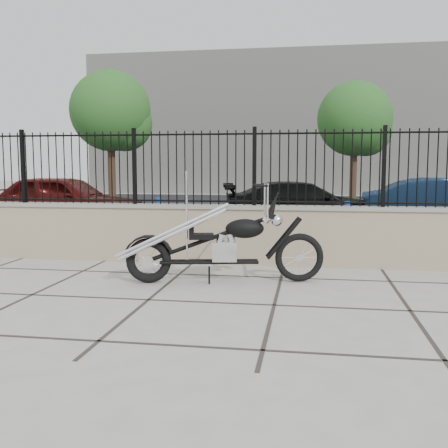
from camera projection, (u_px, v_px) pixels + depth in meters
ground_plane at (148, 300)px, 6.25m from camera, size 90.00×90.00×0.00m
parking_lot at (255, 211)px, 18.51m from camera, size 30.00×30.00×0.00m
retaining_wall at (194, 234)px, 8.64m from camera, size 14.00×0.36×0.96m
iron_fence at (193, 168)px, 8.53m from camera, size 14.00×0.08×1.20m
background_building at (279, 126)px, 31.80m from camera, size 22.00×6.00×8.00m
chopper_motorcycle at (220, 226)px, 7.11m from camera, size 2.62×0.94×1.55m
car_red at (64, 201)px, 13.30m from camera, size 4.13×1.78×1.39m
car_black at (303, 205)px, 13.47m from camera, size 4.34×2.40×1.19m
car_blue at (448, 206)px, 12.35m from camera, size 4.06×1.67×1.31m
bollard_a at (158, 219)px, 11.26m from camera, size 0.15×0.15×0.91m
bollard_b at (347, 226)px, 9.92m from camera, size 0.12×0.12×0.92m
tree_left at (110, 107)px, 22.69m from camera, size 3.48×3.48×5.88m
tree_right at (355, 115)px, 21.95m from camera, size 3.13×3.13×5.28m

